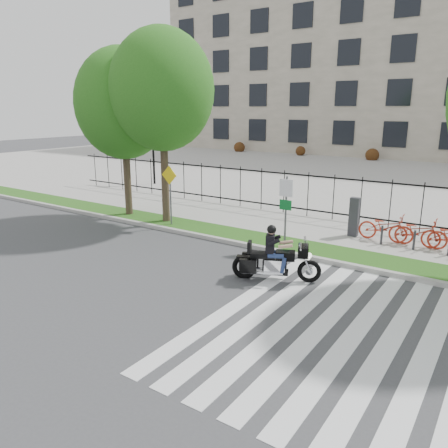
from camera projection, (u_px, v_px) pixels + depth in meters
The scene contains 13 objects.
ground at pixel (176, 284), 12.60m from camera, with size 120.00×120.00×0.00m, color #3D3D40.
curb at pixel (249, 246), 15.86m from camera, with size 60.00×0.20×0.15m, color #9D9B94.
grass_verge at pixel (261, 240), 16.54m from camera, with size 60.00×1.50×0.15m, color #224B12.
sidewalk at pixel (290, 226), 18.54m from camera, with size 60.00×3.50×0.15m, color gray.
plaza at pixel (393, 175), 32.58m from camera, with size 80.00×34.00×0.10m, color gray.
crosswalk_stripes at pixel (338, 330), 9.99m from camera, with size 5.70×8.00×0.01m, color silver, non-canonical shape.
iron_fence at pixel (308, 194), 19.66m from camera, with size 30.00×0.06×2.00m, color black, non-canonical shape.
lamp_post_left at pixel (153, 136), 27.89m from camera, with size 1.06×0.70×4.25m.
street_tree_0 at pixel (123, 104), 19.07m from camera, with size 4.20×4.20×7.37m.
street_tree_1 at pixel (162, 90), 17.69m from camera, with size 4.29×4.29×7.94m.
sign_pole_regulatory at pixel (286, 202), 15.19m from camera, with size 0.50×0.09×2.50m.
sign_pole_warning at pixel (170, 187), 18.07m from camera, with size 0.78×0.09×2.49m.
motorcycle_rider at pixel (276, 258), 12.72m from camera, with size 2.45×1.39×2.02m.
Camera 1 is at (7.73, -8.93, 4.92)m, focal length 35.00 mm.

